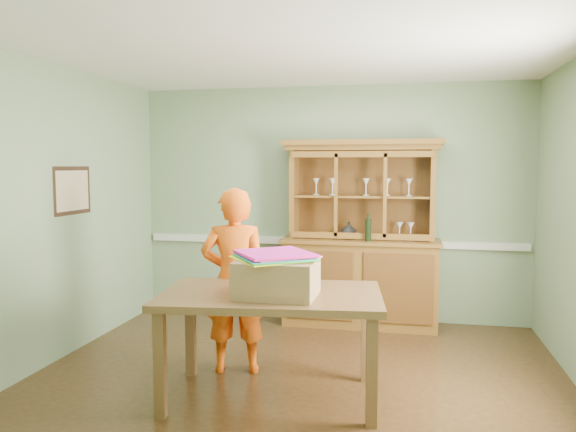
% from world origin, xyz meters
% --- Properties ---
extents(floor, '(4.50, 4.50, 0.00)m').
position_xyz_m(floor, '(0.00, 0.00, 0.00)').
color(floor, '#492F17').
rests_on(floor, ground).
extents(ceiling, '(4.50, 4.50, 0.00)m').
position_xyz_m(ceiling, '(0.00, 0.00, 2.70)').
color(ceiling, white).
rests_on(ceiling, wall_back).
extents(wall_back, '(4.50, 0.00, 4.50)m').
position_xyz_m(wall_back, '(0.00, 2.00, 1.35)').
color(wall_back, gray).
rests_on(wall_back, floor).
extents(wall_left, '(0.00, 4.00, 4.00)m').
position_xyz_m(wall_left, '(-2.25, 0.00, 1.35)').
color(wall_left, gray).
rests_on(wall_left, floor).
extents(wall_front, '(4.50, 0.00, 4.50)m').
position_xyz_m(wall_front, '(0.00, -2.00, 1.35)').
color(wall_front, gray).
rests_on(wall_front, floor).
extents(chair_rail, '(4.41, 0.05, 0.08)m').
position_xyz_m(chair_rail, '(0.00, 1.98, 0.90)').
color(chair_rail, silver).
rests_on(chair_rail, wall_back).
extents(framed_map, '(0.03, 0.60, 0.46)m').
position_xyz_m(framed_map, '(-2.23, 0.30, 1.55)').
color(framed_map, black).
rests_on(framed_map, wall_left).
extents(china_hutch, '(1.76, 0.58, 2.07)m').
position_xyz_m(china_hutch, '(0.38, 1.77, 0.73)').
color(china_hutch, brown).
rests_on(china_hutch, floor).
extents(dining_table, '(1.76, 1.18, 0.83)m').
position_xyz_m(dining_table, '(-0.12, -0.42, 0.73)').
color(dining_table, brown).
rests_on(dining_table, floor).
extents(cardboard_box, '(0.58, 0.47, 0.27)m').
position_xyz_m(cardboard_box, '(-0.05, -0.53, 0.96)').
color(cardboard_box, '#98794E').
rests_on(cardboard_box, dining_table).
extents(kite_stack, '(0.69, 0.69, 0.05)m').
position_xyz_m(kite_stack, '(-0.08, -0.49, 1.13)').
color(kite_stack, '#E6FB1F').
rests_on(kite_stack, cardboard_box).
extents(person, '(0.65, 0.50, 1.60)m').
position_xyz_m(person, '(-0.57, 0.08, 0.80)').
color(person, '#FB5F0F').
rests_on(person, floor).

